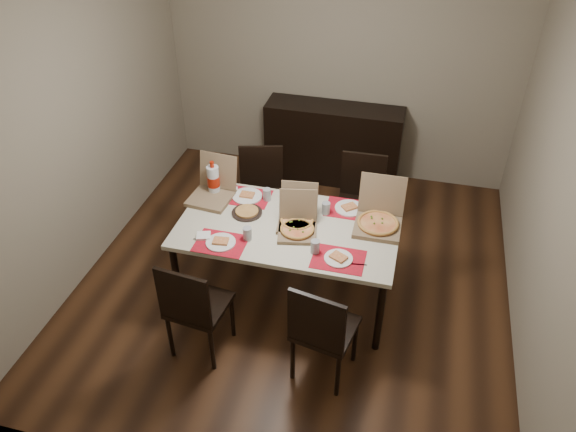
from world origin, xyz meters
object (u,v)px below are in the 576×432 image
object	(u,v)px
chair_near_left	(194,306)
chair_near_right	(322,329)
chair_far_left	(261,190)
dip_bowl	(305,212)
chair_far_right	(360,198)
soda_bottle	(213,180)
dining_table	(288,232)
pizza_box_center	(297,226)
sideboard	(333,144)

from	to	relation	value
chair_near_left	chair_near_right	bearing A→B (deg)	0.63
chair_near_left	chair_far_left	bearing A→B (deg)	88.29
chair_far_left	dip_bowl	xyz separation A→B (m)	(0.57, -0.59, 0.25)
chair_far_right	soda_bottle	world-z (taller)	soda_bottle
soda_bottle	dining_table	bearing A→B (deg)	-21.66
chair_far_right	dining_table	bearing A→B (deg)	-118.28
chair_far_right	pizza_box_center	bearing A→B (deg)	-112.53
chair_near_left	pizza_box_center	world-z (taller)	pizza_box_center
dining_table	chair_far_left	distance (m)	0.94
dining_table	chair_far_left	bearing A→B (deg)	120.64
chair_far_left	dining_table	bearing A→B (deg)	-59.36
dining_table	chair_near_right	world-z (taller)	chair_near_right
soda_bottle	chair_far_left	bearing A→B (deg)	60.51
dip_bowl	soda_bottle	world-z (taller)	soda_bottle
chair_far_left	chair_near_right	bearing A→B (deg)	-60.03
chair_far_right	pizza_box_center	xyz separation A→B (m)	(-0.39, -0.94, 0.29)
chair_near_right	soda_bottle	size ratio (longest dim) A/B	2.85
chair_far_left	pizza_box_center	bearing A→B (deg)	-56.33
chair_near_right	pizza_box_center	world-z (taller)	pizza_box_center
chair_far_left	sideboard	bearing A→B (deg)	67.67
chair_far_right	pizza_box_center	size ratio (longest dim) A/B	2.37
chair_near_right	chair_far_left	world-z (taller)	same
chair_far_right	chair_near_left	bearing A→B (deg)	-120.09
dining_table	chair_far_right	bearing A→B (deg)	61.72
chair_far_left	soda_bottle	bearing A→B (deg)	-119.49
chair_near_left	chair_far_left	xyz separation A→B (m)	(0.05, 1.62, 0.00)
chair_near_right	chair_far_left	xyz separation A→B (m)	(-0.93, 1.61, 0.00)
dining_table	soda_bottle	bearing A→B (deg)	158.34
dining_table	pizza_box_center	size ratio (longest dim) A/B	4.59
pizza_box_center	soda_bottle	world-z (taller)	soda_bottle
chair_near_right	chair_far_right	xyz separation A→B (m)	(0.02, 1.71, 0.00)
dining_table	dip_bowl	size ratio (longest dim) A/B	14.95
sideboard	chair_near_right	world-z (taller)	chair_near_right
sideboard	soda_bottle	xyz separation A→B (m)	(-0.77, -1.68, 0.44)
chair_near_left	chair_near_right	size ratio (longest dim) A/B	1.00
chair_near_left	chair_far_left	distance (m)	1.62
sideboard	chair_far_left	size ratio (longest dim) A/B	1.61
sideboard	dip_bowl	xyz separation A→B (m)	(0.08, -1.78, 0.31)
sideboard	chair_far_right	size ratio (longest dim) A/B	1.61
sideboard	chair_far_left	xyz separation A→B (m)	(-0.49, -1.19, 0.06)
pizza_box_center	dip_bowl	distance (m)	0.25
chair_near_left	soda_bottle	distance (m)	1.21
chair_near_left	soda_bottle	size ratio (longest dim) A/B	2.85
chair_near_right	chair_far_right	world-z (taller)	same
sideboard	dining_table	distance (m)	1.99
dining_table	chair_far_right	xyz separation A→B (m)	(0.48, 0.90, -0.17)
chair_near_right	soda_bottle	world-z (taller)	soda_bottle
soda_bottle	chair_near_right	bearing A→B (deg)	-42.73
chair_far_left	pizza_box_center	world-z (taller)	pizza_box_center
chair_near_right	pizza_box_center	xyz separation A→B (m)	(-0.37, 0.77, 0.29)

